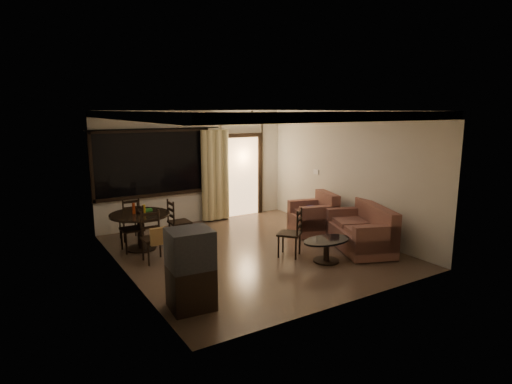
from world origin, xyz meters
TOP-DOWN VIEW (x-y plane):
  - ground at (0.00, 0.00)m, footprint 5.50×5.50m
  - room_shell at (0.59, 1.77)m, footprint 5.50×6.70m
  - dining_table at (-1.88, 1.31)m, footprint 1.20×1.20m
  - dining_chair_west at (-2.04, 1.31)m, footprint 0.42×0.42m
  - dining_chair_east at (-1.04, 1.31)m, footprint 0.42×0.42m
  - dining_chair_south at (-1.88, 0.45)m, footprint 0.42×0.48m
  - dining_chair_north at (-1.88, 2.10)m, footprint 0.42×0.42m
  - tv_cabinet at (-2.05, -1.68)m, footprint 0.66×0.60m
  - sofa at (1.99, -1.07)m, footprint 1.43×1.88m
  - armchair at (1.89, 0.33)m, footprint 1.14×1.14m
  - coffee_table at (0.87, -1.25)m, footprint 0.99×0.59m
  - side_chair at (0.47, -0.63)m, footprint 0.59×0.59m

SIDE VIEW (x-z plane):
  - ground at x=0.00m, z-range 0.00..0.00m
  - dining_chair_west at x=-2.04m, z-range -0.19..0.76m
  - dining_chair_east at x=-1.04m, z-range -0.19..0.76m
  - dining_chair_north at x=-1.88m, z-range -0.19..0.76m
  - side_chair at x=0.47m, z-range -0.19..0.76m
  - coffee_table at x=0.87m, z-range 0.07..0.51m
  - dining_chair_south at x=-1.88m, z-range -0.17..0.78m
  - sofa at x=1.99m, z-range -0.09..0.80m
  - armchair at x=1.89m, z-range -0.08..0.84m
  - tv_cabinet at x=-2.05m, z-range 0.00..1.18m
  - dining_table at x=-1.88m, z-range 0.11..1.08m
  - room_shell at x=0.59m, z-range -0.92..4.58m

